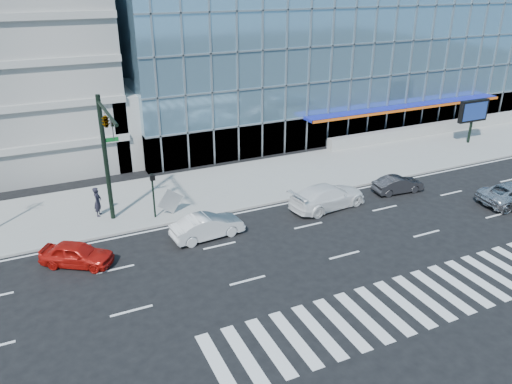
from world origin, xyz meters
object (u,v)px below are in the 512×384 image
Objects in this scene: marquee_sign at (473,112)px; pedestrian at (98,202)px; tilted_panel at (170,201)px; dark_sedan at (398,184)px; traffic_signal at (106,134)px; white_suv at (328,196)px; ped_signal_post at (153,189)px; white_sedan at (207,226)px; red_sedan at (77,254)px.

pedestrian is (-33.73, -1.21, -1.93)m from marquee_sign.
dark_sedan is at bearing -19.84° from tilted_panel.
white_suv is (13.54, -2.77, -5.35)m from traffic_signal.
dark_sedan is at bearing -155.30° from marquee_sign.
dark_sedan is at bearing -10.45° from ped_signal_post.
white_sedan is (-28.26, -6.71, -2.34)m from marquee_sign.
white_suv is 1.43× the size of red_sedan.
marquee_sign reaches higher than white_sedan.
traffic_signal is 4.07× the size of pedestrian.
traffic_signal reaches higher than tilted_panel.
ped_signal_post is 30.67m from marquee_sign.
red_sedan is (-2.75, -3.25, -5.50)m from traffic_signal.
red_sedan is at bearing 84.97° from white_sedan.
dark_sedan is at bearing -92.77° from white_sedan.
white_suv is at bearing -162.35° from marquee_sign.
pedestrian is at bearing 81.32° from dark_sedan.
tilted_panel is at bearing 12.89° from white_sedan.
red_sedan is 3.01× the size of tilted_panel.
white_sedan is (-8.80, -0.52, -0.09)m from white_suv.
marquee_sign is 1.08× the size of dark_sedan.
white_suv is 8.81m from white_sedan.
white_suv is 6.00m from dark_sedan.
red_sedan is (-7.49, 0.03, -0.06)m from white_sedan.
ped_signal_post is 4.52m from white_sedan.
red_sedan is at bearing -145.37° from ped_signal_post.
tilted_panel reaches higher than red_sedan.
ped_signal_post is at bearing -22.13° from red_sedan.
white_suv is 16.29m from red_sedan.
white_suv is (11.04, -3.14, -1.33)m from ped_signal_post.
traffic_signal is 2.00× the size of marquee_sign.
dark_sedan is 22.29m from red_sedan.
dark_sedan is 0.95× the size of red_sedan.
traffic_signal is at bearing 178.39° from tilted_panel.
pedestrian is at bearing 12.99° from red_sedan.
ped_signal_post is at bearing 84.67° from dark_sedan.
marquee_sign reaches higher than dark_sedan.
white_suv is at bearing -55.07° from red_sedan.
tilted_panel is (-9.98, 3.20, 0.25)m from white_suv.
tilted_panel is (-1.18, 3.72, 0.34)m from white_sedan.
ped_signal_post reaches higher than white_suv.
dark_sedan is (14.80, 0.52, -0.11)m from white_sedan.
tilted_panel reaches higher than white_suv.
tilted_panel reaches higher than dark_sedan.
traffic_signal is 2.15× the size of dark_sedan.
pedestrian reaches higher than white_sedan.
traffic_signal is 1.43× the size of white_suv.
traffic_signal is 4.75m from ped_signal_post.
marquee_sign is (33.00, 3.42, -3.10)m from traffic_signal.
tilted_panel is at bearing -88.76° from pedestrian.
pedestrian is at bearing 108.40° from traffic_signal.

